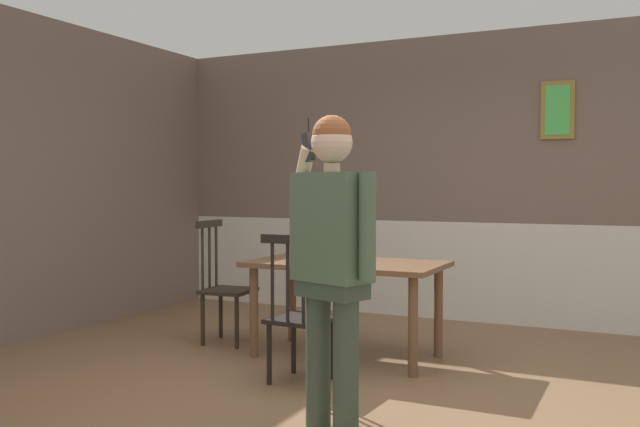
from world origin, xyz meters
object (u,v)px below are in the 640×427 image
at_px(dining_table, 346,274).
at_px(chair_by_doorway, 224,286).
at_px(person_figure, 333,249).
at_px(chair_near_window, 299,315).

xyz_separation_m(dining_table, chair_by_doorway, (-1.14, -0.00, -0.17)).
height_order(chair_by_doorway, person_figure, person_figure).
relative_size(dining_table, person_figure, 0.87).
bearing_deg(chair_by_doorway, person_figure, 42.30).
bearing_deg(person_figure, chair_near_window, -31.30).
relative_size(dining_table, chair_near_window, 1.47).
distance_m(dining_table, chair_near_window, 0.83).
height_order(dining_table, chair_near_window, chair_near_window).
xyz_separation_m(chair_by_doorway, person_figure, (1.74, -1.56, 0.52)).
bearing_deg(person_figure, dining_table, -48.88).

